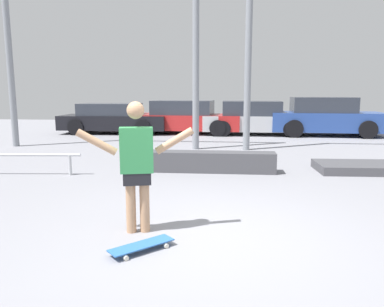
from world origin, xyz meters
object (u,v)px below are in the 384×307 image
at_px(grind_rail, 20,158).
at_px(skateboarder, 137,161).
at_px(parked_car_black, 114,119).
at_px(parked_car_silver, 254,119).
at_px(manual_pad, 373,168).
at_px(grind_box, 211,162).
at_px(parked_car_blue, 325,117).
at_px(skateboard, 142,245).
at_px(parked_car_red, 186,118).

bearing_deg(grind_rail, skateboarder, -41.97).
height_order(parked_car_black, parked_car_silver, parked_car_silver).
bearing_deg(manual_pad, grind_box, -174.20).
relative_size(parked_car_silver, parked_car_blue, 0.97).
xyz_separation_m(parked_car_silver, parked_car_blue, (2.79, -0.09, 0.08)).
height_order(skateboard, parked_car_black, parked_car_black).
bearing_deg(skateboard, skateboarder, 63.33).
relative_size(manual_pad, parked_car_silver, 0.58).
xyz_separation_m(manual_pad, parked_car_red, (-5.01, 7.21, 0.57)).
bearing_deg(parked_car_red, parked_car_black, -169.96).
distance_m(grind_box, parked_car_silver, 7.56).
bearing_deg(grind_box, grind_rail, -169.57).
bearing_deg(grind_rail, parked_car_black, 93.62).
bearing_deg(parked_car_black, grind_rail, -87.67).
height_order(manual_pad, grind_rail, grind_rail).
relative_size(grind_rail, parked_car_red, 0.55).
bearing_deg(skateboard, grind_rail, 90.32).
height_order(parked_car_red, parked_car_blue, parked_car_blue).
height_order(grind_rail, parked_car_blue, parked_car_blue).
xyz_separation_m(parked_car_red, parked_car_silver, (2.82, -0.14, -0.01)).
relative_size(grind_rail, parked_car_blue, 0.58).
bearing_deg(manual_pad, parked_car_red, 124.79).
height_order(grind_rail, parked_car_silver, parked_car_silver).
xyz_separation_m(skateboard, grind_box, (0.54, 4.22, 0.16)).
height_order(grind_box, manual_pad, grind_box).
bearing_deg(parked_car_silver, grind_box, -100.79).
bearing_deg(parked_car_blue, grind_rail, -133.01).
bearing_deg(manual_pad, skateboard, -131.78).
bearing_deg(skateboarder, parked_car_red, 79.44).
bearing_deg(parked_car_red, skateboard, -81.64).
xyz_separation_m(skateboarder, manual_pad, (4.28, 4.02, -0.81)).
height_order(skateboard, parked_car_silver, parked_car_silver).
height_order(skateboarder, parked_car_black, skateboarder).
bearing_deg(parked_car_red, grind_rail, -102.95).
distance_m(grind_box, manual_pad, 3.58).
height_order(parked_car_black, parked_car_red, parked_car_red).
relative_size(skateboard, parked_car_black, 0.15).
distance_m(grind_box, parked_car_red, 7.72).
xyz_separation_m(parked_car_black, parked_car_red, (3.03, 0.32, 0.05)).
xyz_separation_m(grind_box, manual_pad, (3.56, 0.36, -0.13)).
relative_size(grind_box, grind_rail, 1.10).
relative_size(manual_pad, parked_car_red, 0.53).
bearing_deg(manual_pad, grind_rail, -171.74).
xyz_separation_m(skateboarder, parked_car_black, (-3.76, 10.91, -0.29)).
bearing_deg(manual_pad, parked_car_black, 139.40).
distance_m(skateboard, grind_rail, 4.91).
bearing_deg(parked_car_red, grind_box, -75.20).
bearing_deg(grind_box, parked_car_black, 121.71).
height_order(skateboarder, grind_box, skateboarder).
relative_size(grind_box, parked_car_blue, 0.64).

